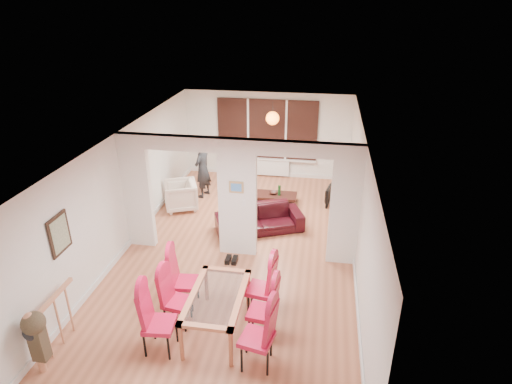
% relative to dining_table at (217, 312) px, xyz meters
% --- Properties ---
extents(floor, '(5.00, 9.00, 0.01)m').
position_rel_dining_table_xyz_m(floor, '(-0.14, 2.43, -0.36)').
color(floor, '#B46848').
rests_on(floor, ground).
extents(room_walls, '(5.00, 9.00, 2.60)m').
position_rel_dining_table_xyz_m(room_walls, '(-0.14, 2.43, 0.94)').
color(room_walls, silver).
rests_on(room_walls, floor).
extents(divider_wall, '(5.00, 0.18, 2.60)m').
position_rel_dining_table_xyz_m(divider_wall, '(-0.14, 2.43, 0.94)').
color(divider_wall, white).
rests_on(divider_wall, floor).
extents(bay_window_blinds, '(3.00, 0.08, 1.80)m').
position_rel_dining_table_xyz_m(bay_window_blinds, '(-0.14, 6.87, 1.14)').
color(bay_window_blinds, black).
rests_on(bay_window_blinds, room_walls).
extents(radiator, '(1.40, 0.08, 0.50)m').
position_rel_dining_table_xyz_m(radiator, '(-0.14, 6.83, -0.06)').
color(radiator, white).
rests_on(radiator, floor).
extents(pendant_light, '(0.36, 0.36, 0.36)m').
position_rel_dining_table_xyz_m(pendant_light, '(0.16, 5.73, 1.79)').
color(pendant_light, orange).
rests_on(pendant_light, room_walls).
extents(stair_newel, '(0.40, 1.20, 1.10)m').
position_rel_dining_table_xyz_m(stair_newel, '(-2.39, -0.77, 0.19)').
color(stair_newel, tan).
rests_on(stair_newel, floor).
extents(wall_poster, '(0.04, 0.52, 0.67)m').
position_rel_dining_table_xyz_m(wall_poster, '(-2.61, 0.03, 1.24)').
color(wall_poster, gray).
rests_on(wall_poster, room_walls).
extents(pillar_photo, '(0.30, 0.03, 0.25)m').
position_rel_dining_table_xyz_m(pillar_photo, '(-0.14, 2.33, 1.24)').
color(pillar_photo, '#4C8CD8').
rests_on(pillar_photo, divider_wall).
extents(dining_table, '(0.87, 1.55, 0.73)m').
position_rel_dining_table_xyz_m(dining_table, '(0.00, 0.00, 0.00)').
color(dining_table, '#AF6140').
rests_on(dining_table, floor).
extents(dining_chair_la, '(0.51, 0.51, 1.16)m').
position_rel_dining_table_xyz_m(dining_chair_la, '(-0.78, -0.56, 0.22)').
color(dining_chair_la, '#B81238').
rests_on(dining_chair_la, floor).
extents(dining_chair_lb, '(0.48, 0.48, 1.06)m').
position_rel_dining_table_xyz_m(dining_chair_lb, '(-0.70, 0.05, 0.17)').
color(dining_chair_lb, '#B81238').
rests_on(dining_chair_lb, floor).
extents(dining_chair_lc, '(0.48, 0.48, 1.11)m').
position_rel_dining_table_xyz_m(dining_chair_lc, '(-0.74, 0.55, 0.19)').
color(dining_chair_lc, '#B81238').
rests_on(dining_chair_lc, floor).
extents(dining_chair_ra, '(0.55, 0.55, 1.17)m').
position_rel_dining_table_xyz_m(dining_chair_ra, '(0.76, -0.62, 0.22)').
color(dining_chair_ra, '#B81238').
rests_on(dining_chair_ra, floor).
extents(dining_chair_rb, '(0.49, 0.49, 1.11)m').
position_rel_dining_table_xyz_m(dining_chair_rb, '(0.75, 0.00, 0.19)').
color(dining_chair_rb, '#B81238').
rests_on(dining_chair_rb, floor).
extents(dining_chair_rc, '(0.52, 0.52, 1.12)m').
position_rel_dining_table_xyz_m(dining_chair_rc, '(0.63, 0.57, 0.20)').
color(dining_chair_rc, '#B81238').
rests_on(dining_chair_rc, floor).
extents(sofa, '(2.20, 1.53, 0.60)m').
position_rel_dining_table_xyz_m(sofa, '(0.16, 3.46, -0.06)').
color(sofa, black).
rests_on(sofa, floor).
extents(armchair, '(1.06, 1.07, 0.75)m').
position_rel_dining_table_xyz_m(armchair, '(-2.05, 4.27, 0.01)').
color(armchair, beige).
rests_on(armchair, floor).
extents(person, '(0.68, 0.54, 1.63)m').
position_rel_dining_table_xyz_m(person, '(-1.67, 5.12, 0.45)').
color(person, black).
rests_on(person, floor).
extents(television, '(0.89, 0.30, 0.51)m').
position_rel_dining_table_xyz_m(television, '(1.74, 5.31, -0.11)').
color(television, black).
rests_on(television, floor).
extents(coffee_table, '(1.20, 0.78, 0.25)m').
position_rel_dining_table_xyz_m(coffee_table, '(0.38, 5.00, -0.24)').
color(coffee_table, '#331611').
rests_on(coffee_table, floor).
extents(bottle, '(0.07, 0.07, 0.30)m').
position_rel_dining_table_xyz_m(bottle, '(0.47, 4.96, 0.04)').
color(bottle, '#143F19').
rests_on(bottle, coffee_table).
extents(bowl, '(0.22, 0.22, 0.06)m').
position_rel_dining_table_xyz_m(bowl, '(0.30, 5.02, -0.08)').
color(bowl, '#331611').
rests_on(bowl, coffee_table).
extents(shoes, '(0.24, 0.26, 0.10)m').
position_rel_dining_table_xyz_m(shoes, '(-0.21, 2.01, -0.31)').
color(shoes, black).
rests_on(shoes, floor).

